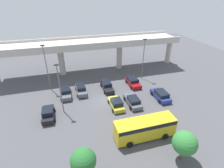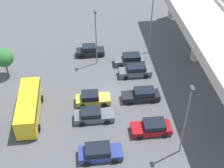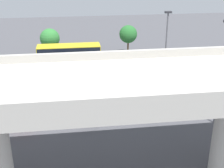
{
  "view_description": "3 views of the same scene",
  "coord_description": "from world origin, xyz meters",
  "px_view_note": "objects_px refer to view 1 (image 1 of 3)",
  "views": [
    {
      "loc": [
        -6.39,
        -25.64,
        17.85
      ],
      "look_at": [
        1.86,
        2.73,
        1.82
      ],
      "focal_mm": 28.0,
      "sensor_mm": 36.0,
      "label": 1
    },
    {
      "loc": [
        30.95,
        -2.92,
        26.98
      ],
      "look_at": [
        0.23,
        0.41,
        2.08
      ],
      "focal_mm": 50.0,
      "sensor_mm": 36.0,
      "label": 2
    },
    {
      "loc": [
        2.5,
        30.1,
        13.93
      ],
      "look_at": [
        -1.35,
        2.0,
        1.99
      ],
      "focal_mm": 50.0,
      "sensor_mm": 36.0,
      "label": 3
    }
  ],
  "objects_px": {
    "parked_car_0": "(48,114)",
    "lamp_post_near_aisle": "(46,65)",
    "parked_car_5": "(133,82)",
    "parked_car_7": "(116,104)",
    "shuttle_bus": "(145,127)",
    "lamp_post_by_overpass": "(60,86)",
    "parked_car_3": "(107,86)",
    "parked_car_6": "(161,95)",
    "tree_front_left": "(83,161)",
    "parked_car_4": "(133,101)",
    "parked_car_2": "(81,89)",
    "tree_front_centre": "(185,143)",
    "parked_car_1": "(66,93)",
    "lamp_post_mid_lot": "(143,57)"
  },
  "relations": [
    {
      "from": "parked_car_3",
      "to": "parked_car_4",
      "type": "height_order",
      "value": "parked_car_3"
    },
    {
      "from": "parked_car_7",
      "to": "tree_front_left",
      "type": "bearing_deg",
      "value": 148.65
    },
    {
      "from": "parked_car_0",
      "to": "parked_car_3",
      "type": "xyz_separation_m",
      "value": [
        11.13,
        6.08,
        -0.02
      ]
    },
    {
      "from": "parked_car_0",
      "to": "tree_front_centre",
      "type": "xyz_separation_m",
      "value": [
        15.35,
        -12.48,
        1.88
      ]
    },
    {
      "from": "parked_car_0",
      "to": "parked_car_4",
      "type": "relative_size",
      "value": 0.91
    },
    {
      "from": "parked_car_4",
      "to": "parked_car_7",
      "type": "bearing_deg",
      "value": 89.34
    },
    {
      "from": "parked_car_1",
      "to": "lamp_post_near_aisle",
      "type": "height_order",
      "value": "lamp_post_near_aisle"
    },
    {
      "from": "parked_car_2",
      "to": "lamp_post_near_aisle",
      "type": "height_order",
      "value": "lamp_post_near_aisle"
    },
    {
      "from": "parked_car_6",
      "to": "lamp_post_mid_lot",
      "type": "xyz_separation_m",
      "value": [
        0.18,
        8.65,
        4.45
      ]
    },
    {
      "from": "lamp_post_by_overpass",
      "to": "lamp_post_near_aisle",
      "type": "bearing_deg",
      "value": 104.76
    },
    {
      "from": "parked_car_3",
      "to": "parked_car_5",
      "type": "height_order",
      "value": "parked_car_3"
    },
    {
      "from": "parked_car_5",
      "to": "parked_car_7",
      "type": "bearing_deg",
      "value": -41.5
    },
    {
      "from": "parked_car_6",
      "to": "tree_front_centre",
      "type": "xyz_separation_m",
      "value": [
        -4.46,
        -12.46,
        1.89
      ]
    },
    {
      "from": "parked_car_3",
      "to": "lamp_post_near_aisle",
      "type": "distance_m",
      "value": 12.3
    },
    {
      "from": "parked_car_5",
      "to": "parked_car_7",
      "type": "distance_m",
      "value": 8.72
    },
    {
      "from": "shuttle_bus",
      "to": "lamp_post_mid_lot",
      "type": "bearing_deg",
      "value": 66.26
    },
    {
      "from": "lamp_post_mid_lot",
      "to": "parked_car_3",
      "type": "bearing_deg",
      "value": -163.9
    },
    {
      "from": "parked_car_5",
      "to": "lamp_post_near_aisle",
      "type": "height_order",
      "value": "lamp_post_near_aisle"
    },
    {
      "from": "parked_car_0",
      "to": "tree_front_left",
      "type": "xyz_separation_m",
      "value": [
        4.03,
        -11.9,
        2.26
      ]
    },
    {
      "from": "parked_car_2",
      "to": "lamp_post_mid_lot",
      "type": "height_order",
      "value": "lamp_post_mid_lot"
    },
    {
      "from": "parked_car_6",
      "to": "parked_car_7",
      "type": "xyz_separation_m",
      "value": [
        -8.72,
        -0.29,
        -0.04
      ]
    },
    {
      "from": "parked_car_0",
      "to": "parked_car_3",
      "type": "distance_m",
      "value": 12.68
    },
    {
      "from": "parked_car_6",
      "to": "tree_front_left",
      "type": "bearing_deg",
      "value": 126.97
    },
    {
      "from": "parked_car_7",
      "to": "lamp_post_by_overpass",
      "type": "relative_size",
      "value": 0.52
    },
    {
      "from": "parked_car_3",
      "to": "shuttle_bus",
      "type": "relative_size",
      "value": 0.59
    },
    {
      "from": "parked_car_6",
      "to": "shuttle_bus",
      "type": "bearing_deg",
      "value": 138.06
    },
    {
      "from": "parked_car_1",
      "to": "parked_car_0",
      "type": "bearing_deg",
      "value": -27.47
    },
    {
      "from": "parked_car_1",
      "to": "parked_car_7",
      "type": "xyz_separation_m",
      "value": [
        8.09,
        -6.08,
        -0.03
      ]
    },
    {
      "from": "parked_car_5",
      "to": "lamp_post_near_aisle",
      "type": "relative_size",
      "value": 0.5
    },
    {
      "from": "lamp_post_near_aisle",
      "to": "tree_front_left",
      "type": "xyz_separation_m",
      "value": [
        3.87,
        -21.16,
        -2.25
      ]
    },
    {
      "from": "parked_car_0",
      "to": "parked_car_5",
      "type": "distance_m",
      "value": 17.97
    },
    {
      "from": "parked_car_7",
      "to": "lamp_post_mid_lot",
      "type": "relative_size",
      "value": 0.49
    },
    {
      "from": "parked_car_5",
      "to": "tree_front_left",
      "type": "relative_size",
      "value": 1.05
    },
    {
      "from": "tree_front_centre",
      "to": "tree_front_left",
      "type": "bearing_deg",
      "value": 177.03
    },
    {
      "from": "parked_car_0",
      "to": "lamp_post_near_aisle",
      "type": "bearing_deg",
      "value": -0.95
    },
    {
      "from": "parked_car_5",
      "to": "lamp_post_by_overpass",
      "type": "xyz_separation_m",
      "value": [
        -14.51,
        -5.3,
        4.21
      ]
    },
    {
      "from": "tree_front_centre",
      "to": "parked_car_3",
      "type": "bearing_deg",
      "value": 102.79
    },
    {
      "from": "shuttle_bus",
      "to": "tree_front_left",
      "type": "relative_size",
      "value": 1.9
    },
    {
      "from": "parked_car_0",
      "to": "tree_front_centre",
      "type": "height_order",
      "value": "tree_front_centre"
    },
    {
      "from": "parked_car_0",
      "to": "shuttle_bus",
      "type": "bearing_deg",
      "value": -121.98
    },
    {
      "from": "parked_car_5",
      "to": "parked_car_4",
      "type": "bearing_deg",
      "value": -22.55
    },
    {
      "from": "parked_car_4",
      "to": "lamp_post_near_aisle",
      "type": "xyz_separation_m",
      "value": [
        -13.98,
        9.61,
        4.58
      ]
    },
    {
      "from": "parked_car_0",
      "to": "tree_front_centre",
      "type": "bearing_deg",
      "value": -129.13
    },
    {
      "from": "parked_car_7",
      "to": "lamp_post_by_overpass",
      "type": "bearing_deg",
      "value": 82.02
    },
    {
      "from": "parked_car_2",
      "to": "lamp_post_near_aisle",
      "type": "xyz_separation_m",
      "value": [
        -5.79,
        3.13,
        4.51
      ]
    },
    {
      "from": "lamp_post_near_aisle",
      "to": "shuttle_bus",
      "type": "bearing_deg",
      "value": -53.88
    },
    {
      "from": "lamp_post_near_aisle",
      "to": "parked_car_1",
      "type": "bearing_deg",
      "value": -50.83
    },
    {
      "from": "parked_car_7",
      "to": "parked_car_2",
      "type": "bearing_deg",
      "value": 38.59
    },
    {
      "from": "parked_car_3",
      "to": "lamp_post_mid_lot",
      "type": "relative_size",
      "value": 0.54
    },
    {
      "from": "lamp_post_by_overpass",
      "to": "shuttle_bus",
      "type": "bearing_deg",
      "value": -40.52
    }
  ]
}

